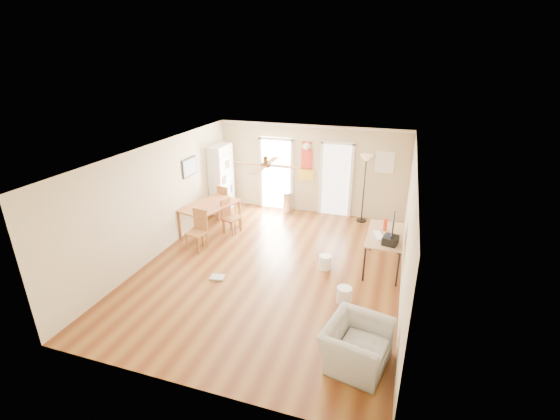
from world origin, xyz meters
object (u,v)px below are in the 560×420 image
(trash_can, at_px, (288,202))
(printer, at_px, (390,240))
(dining_chair_far, at_px, (227,201))
(bookshelf, at_px, (221,179))
(armchair, at_px, (356,345))
(dining_chair_right_a, at_px, (232,215))
(torchiere_lamp, at_px, (364,189))
(computer_desk, at_px, (383,251))
(dining_chair_right_b, at_px, (231,217))
(wastebasket_b, at_px, (344,295))
(dining_table, at_px, (211,218))
(dining_chair_near, at_px, (196,231))
(wastebasket_a, at_px, (325,262))

(trash_can, xyz_separation_m, printer, (3.07, -2.88, 0.57))
(dining_chair_far, bearing_deg, printer, 173.34)
(bookshelf, xyz_separation_m, armchair, (4.68, -5.06, -0.67))
(dining_chair_right_a, bearing_deg, torchiere_lamp, -54.86)
(bookshelf, bearing_deg, trash_can, -0.71)
(bookshelf, xyz_separation_m, dining_chair_right_a, (0.93, -1.32, -0.53))
(trash_can, height_order, computer_desk, computer_desk)
(dining_chair_right_b, xyz_separation_m, wastebasket_b, (3.34, -2.18, -0.29))
(bookshelf, relative_size, computer_desk, 1.33)
(dining_table, height_order, trash_can, dining_table)
(dining_table, xyz_separation_m, dining_chair_far, (-0.02, 1.08, 0.09))
(dining_chair_right_a, bearing_deg, dining_chair_near, 167.78)
(dining_table, distance_m, dining_chair_right_a, 0.59)
(bookshelf, distance_m, armchair, 6.93)
(bookshelf, height_order, dining_chair_far, bookshelf)
(printer, bearing_deg, bookshelf, 166.62)
(dining_table, distance_m, dining_chair_right_b, 0.56)
(dining_chair_near, relative_size, dining_chair_far, 1.03)
(dining_chair_far, bearing_deg, wastebasket_a, 165.26)
(dining_chair_right_b, bearing_deg, bookshelf, 48.17)
(bookshelf, height_order, dining_chair_near, bookshelf)
(torchiere_lamp, bearing_deg, dining_chair_right_b, -149.60)
(trash_can, bearing_deg, armchair, -63.38)
(dining_chair_right_b, bearing_deg, printer, -89.53)
(dining_chair_near, bearing_deg, wastebasket_b, -6.19)
(wastebasket_a, height_order, armchair, armchair)
(dining_chair_near, bearing_deg, armchair, -21.82)
(dining_chair_far, xyz_separation_m, trash_can, (1.55, 0.88, -0.16))
(dining_chair_far, relative_size, wastebasket_b, 2.94)
(torchiere_lamp, bearing_deg, trash_can, -179.85)
(torchiere_lamp, xyz_separation_m, computer_desk, (0.75, -2.44, -0.56))
(dining_table, distance_m, dining_chair_near, 1.03)
(dining_table, distance_m, trash_can, 2.49)
(bookshelf, xyz_separation_m, dining_chair_far, (0.36, -0.42, -0.52))
(printer, bearing_deg, wastebasket_b, -109.12)
(bookshelf, height_order, dining_table, bookshelf)
(dining_chair_right_a, height_order, computer_desk, dining_chair_right_a)
(printer, distance_m, wastebasket_b, 1.54)
(computer_desk, bearing_deg, dining_chair_near, -172.93)
(dining_table, relative_size, computer_desk, 1.03)
(computer_desk, xyz_separation_m, wastebasket_a, (-1.19, -0.47, -0.25))
(dining_chair_right_b, distance_m, printer, 4.20)
(bookshelf, xyz_separation_m, computer_desk, (4.86, -1.98, -0.60))
(dining_chair_far, distance_m, torchiere_lamp, 3.88)
(bookshelf, height_order, trash_can, bookshelf)
(dining_chair_near, relative_size, wastebasket_a, 3.19)
(computer_desk, distance_m, wastebasket_b, 1.72)
(dining_chair_right_a, distance_m, wastebasket_a, 2.97)
(trash_can, bearing_deg, wastebasket_b, -59.79)
(torchiere_lamp, relative_size, printer, 5.88)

